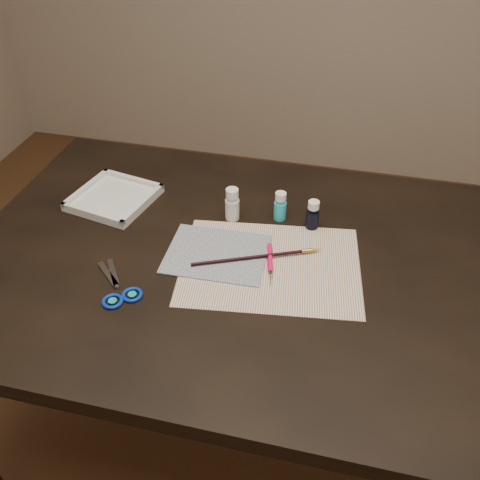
% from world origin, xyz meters
% --- Properties ---
extents(ground, '(3.50, 3.50, 0.02)m').
position_xyz_m(ground, '(0.00, 0.00, -0.01)').
color(ground, '#422614').
rests_on(ground, ground).
extents(table, '(1.30, 0.90, 0.75)m').
position_xyz_m(table, '(0.00, 0.00, 0.38)').
color(table, black).
rests_on(table, ground).
extents(paper, '(0.44, 0.36, 0.00)m').
position_xyz_m(paper, '(0.07, -0.01, 0.75)').
color(paper, silver).
rests_on(paper, table).
extents(canvas, '(0.24, 0.19, 0.00)m').
position_xyz_m(canvas, '(-0.05, -0.01, 0.75)').
color(canvas, black).
rests_on(canvas, paper).
extents(paint_bottle_white, '(0.05, 0.05, 0.09)m').
position_xyz_m(paint_bottle_white, '(-0.05, 0.14, 0.79)').
color(paint_bottle_white, silver).
rests_on(paint_bottle_white, table).
extents(paint_bottle_cyan, '(0.04, 0.04, 0.08)m').
position_xyz_m(paint_bottle_cyan, '(0.06, 0.17, 0.79)').
color(paint_bottle_cyan, '#22B2C5').
rests_on(paint_bottle_cyan, table).
extents(paint_bottle_navy, '(0.04, 0.04, 0.08)m').
position_xyz_m(paint_bottle_navy, '(0.15, 0.15, 0.79)').
color(paint_bottle_navy, black).
rests_on(paint_bottle_navy, table).
extents(paintbrush, '(0.29, 0.14, 0.01)m').
position_xyz_m(paintbrush, '(0.04, -0.00, 0.76)').
color(paintbrush, black).
rests_on(paintbrush, canvas).
extents(craft_knife, '(0.04, 0.14, 0.01)m').
position_xyz_m(craft_knife, '(0.08, -0.02, 0.76)').
color(craft_knife, '#FF0956').
rests_on(craft_knife, paper).
extents(scissors, '(0.19, 0.19, 0.01)m').
position_xyz_m(scissors, '(-0.25, -0.16, 0.75)').
color(scissors, silver).
rests_on(scissors, table).
extents(palette_tray, '(0.23, 0.23, 0.02)m').
position_xyz_m(palette_tray, '(-0.38, 0.15, 0.76)').
color(palette_tray, silver).
rests_on(palette_tray, table).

